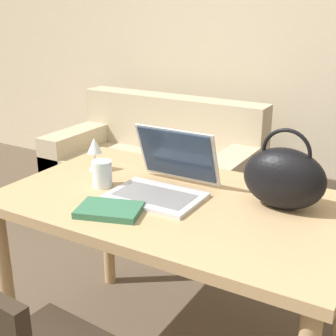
{
  "coord_description": "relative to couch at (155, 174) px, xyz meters",
  "views": [
    {
      "loc": [
        0.77,
        -0.65,
        1.47
      ],
      "look_at": [
        -0.07,
        0.79,
        0.88
      ],
      "focal_mm": 50.0,
      "sensor_mm": 36.0,
      "label": 1
    }
  ],
  "objects": [
    {
      "name": "book",
      "position": [
        0.75,
        -1.51,
        0.49
      ],
      "size": [
        0.26,
        0.22,
        0.02
      ],
      "rotation": [
        0.0,
        0.0,
        0.31
      ],
      "color": "#336B4C",
      "rests_on": "dining_table"
    },
    {
      "name": "wall_back",
      "position": [
        0.93,
        0.66,
        1.06
      ],
      "size": [
        10.0,
        0.06,
        2.7
      ],
      "color": "beige",
      "rests_on": "ground_plane"
    },
    {
      "name": "couch",
      "position": [
        0.0,
        0.0,
        0.0
      ],
      "size": [
        1.47,
        0.78,
        0.82
      ],
      "color": "#C1B293",
      "rests_on": "ground_plane"
    },
    {
      "name": "dining_table",
      "position": [
        0.9,
        -1.28,
        0.38
      ],
      "size": [
        1.34,
        0.81,
        0.76
      ],
      "color": "tan",
      "rests_on": "ground_plane"
    },
    {
      "name": "wine_glass",
      "position": [
        0.42,
        -1.18,
        0.58
      ],
      "size": [
        0.07,
        0.07,
        0.15
      ],
      "color": "silver",
      "rests_on": "dining_table"
    },
    {
      "name": "handbag",
      "position": [
        1.27,
        -1.15,
        0.59
      ],
      "size": [
        0.3,
        0.17,
        0.3
      ],
      "color": "black",
      "rests_on": "dining_table"
    },
    {
      "name": "drinking_glass",
      "position": [
        0.57,
        -1.32,
        0.53
      ],
      "size": [
        0.08,
        0.08,
        0.11
      ],
      "color": "silver",
      "rests_on": "dining_table"
    },
    {
      "name": "laptop",
      "position": [
        0.83,
        -1.24,
        0.54
      ],
      "size": [
        0.35,
        0.34,
        0.25
      ],
      "color": "silver",
      "rests_on": "dining_table"
    }
  ]
}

